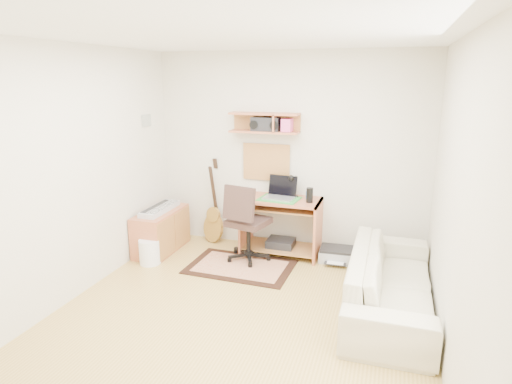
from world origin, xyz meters
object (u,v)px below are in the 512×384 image
(cabinet, at_px, (161,231))
(printer, at_px, (337,254))
(task_chair, at_px, (248,222))
(desk, at_px, (281,227))
(sofa, at_px, (392,272))

(cabinet, xyz_separation_m, printer, (2.30, 0.36, -0.19))
(task_chair, distance_m, printer, 1.20)
(cabinet, relative_size, printer, 2.11)
(desk, bearing_deg, task_chair, -136.36)
(task_chair, distance_m, cabinet, 1.24)
(desk, bearing_deg, printer, -1.21)
(task_chair, distance_m, sofa, 1.89)
(cabinet, bearing_deg, desk, 13.42)
(desk, bearing_deg, sofa, -36.99)
(cabinet, xyz_separation_m, sofa, (2.96, -0.68, 0.12))
(task_chair, xyz_separation_m, cabinet, (-1.22, -0.05, -0.24))
(task_chair, relative_size, cabinet, 1.13)
(desk, distance_m, sofa, 1.75)
(cabinet, bearing_deg, sofa, -12.98)
(cabinet, distance_m, printer, 2.33)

